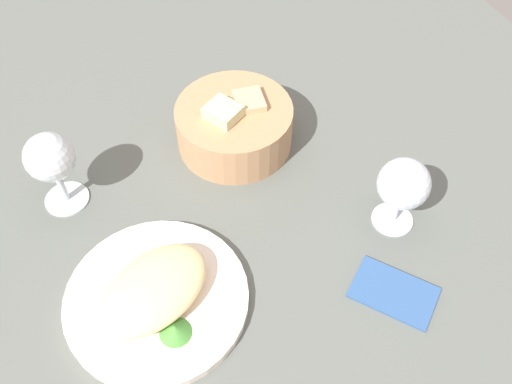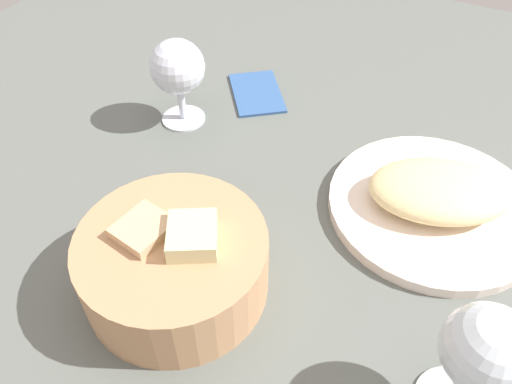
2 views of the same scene
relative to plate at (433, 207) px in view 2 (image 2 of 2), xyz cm
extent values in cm
cube|color=#595E59|center=(14.35, 12.34, -1.70)|extent=(140.00, 140.00, 2.00)
cylinder|color=white|center=(0.00, 0.00, 0.00)|extent=(24.35, 24.35, 1.40)
ellipsoid|color=beige|center=(0.00, 0.00, 2.67)|extent=(18.66, 15.78, 3.93)
cone|color=#478D37|center=(0.64, -5.82, 1.52)|extent=(4.20, 4.20, 1.63)
cylinder|color=tan|center=(21.03, 22.22, 2.94)|extent=(18.53, 18.53, 7.28)
cube|color=tan|center=(23.76, 22.48, 5.18)|extent=(5.35, 5.75, 5.01)
cube|color=beige|center=(18.97, 21.44, 6.04)|extent=(6.36, 6.56, 5.00)
cylinder|color=silver|center=(35.66, -1.99, -0.40)|extent=(6.08, 6.08, 0.60)
cylinder|color=silver|center=(35.66, -1.99, 2.01)|extent=(1.00, 1.00, 4.22)
sphere|color=silver|center=(35.66, -1.99, 7.78)|extent=(7.33, 7.33, 7.33)
sphere|color=silver|center=(-6.81, 22.02, 8.94)|extent=(7.10, 7.10, 7.10)
cube|color=#325690|center=(29.14, -12.22, -0.30)|extent=(12.19, 13.00, 0.80)
camera|label=1|loc=(-2.91, -37.21, 67.47)|focal=39.75mm
camera|label=2|loc=(0.37, 45.61, 43.43)|focal=35.73mm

